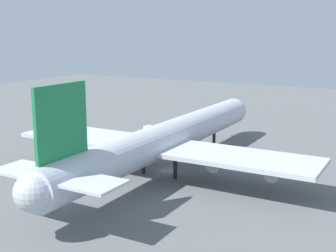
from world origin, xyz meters
The scene contains 4 objects.
ground_plane centered at (0.00, 0.00, 0.00)m, with size 277.23×277.23×0.00m, color slate.
cargo_airplane centered at (-0.50, 0.00, 6.11)m, with size 69.31×54.79×18.47m.
pushback_tractor centered at (22.82, 17.50, 1.14)m, with size 3.15×4.32×2.23m.
safety_cone_nose centered at (31.19, -0.02, 0.34)m, with size 0.48×0.48×0.68m, color orange.
Camera 1 is at (-68.19, -38.43, 24.73)m, focal length 48.39 mm.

